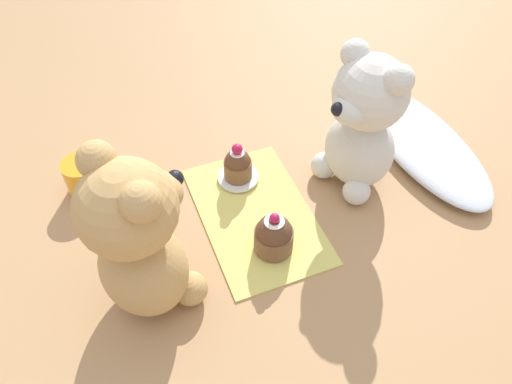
# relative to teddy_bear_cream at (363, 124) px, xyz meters

# --- Properties ---
(ground_plane) EXTENTS (4.00, 4.00, 0.00)m
(ground_plane) POSITION_rel_teddy_bear_cream_xyz_m (0.02, -0.19, -0.12)
(ground_plane) COLOR tan
(knitted_placemat) EXTENTS (0.28, 0.17, 0.01)m
(knitted_placemat) POSITION_rel_teddy_bear_cream_xyz_m (0.02, -0.19, -0.12)
(knitted_placemat) COLOR #E0D166
(knitted_placemat) RESTS_ON ground_plane
(tulle_cloth) EXTENTS (0.36, 0.14, 0.03)m
(tulle_cloth) POSITION_rel_teddy_bear_cream_xyz_m (-0.02, 0.15, -0.11)
(tulle_cloth) COLOR silver
(tulle_cloth) RESTS_ON ground_plane
(teddy_bear_cream) EXTENTS (0.14, 0.14, 0.25)m
(teddy_bear_cream) POSITION_rel_teddy_bear_cream_xyz_m (0.00, 0.00, 0.00)
(teddy_bear_cream) COLOR silver
(teddy_bear_cream) RESTS_ON ground_plane
(teddy_bear_tan) EXTENTS (0.16, 0.15, 0.26)m
(teddy_bear_tan) POSITION_rel_teddy_bear_cream_xyz_m (0.10, -0.37, 0.01)
(teddy_bear_tan) COLOR tan
(teddy_bear_tan) RESTS_ON ground_plane
(cupcake_near_cream_bear) EXTENTS (0.06, 0.06, 0.08)m
(cupcake_near_cream_bear) POSITION_rel_teddy_bear_cream_xyz_m (0.09, -0.18, -0.09)
(cupcake_near_cream_bear) COLOR brown
(cupcake_near_cream_bear) RESTS_ON knitted_placemat
(saucer_plate) EXTENTS (0.07, 0.07, 0.01)m
(saucer_plate) POSITION_rel_teddy_bear_cream_xyz_m (-0.07, -0.19, -0.12)
(saucer_plate) COLOR silver
(saucer_plate) RESTS_ON knitted_placemat
(cupcake_near_tan_bear) EXTENTS (0.05, 0.05, 0.07)m
(cupcake_near_tan_bear) POSITION_rel_teddy_bear_cream_xyz_m (-0.07, -0.19, -0.09)
(cupcake_near_tan_bear) COLOR brown
(cupcake_near_tan_bear) RESTS_ON saucer_plate
(juice_glass) EXTENTS (0.06, 0.06, 0.06)m
(juice_glass) POSITION_rel_teddy_bear_cream_xyz_m (-0.14, -0.43, -0.09)
(juice_glass) COLOR orange
(juice_glass) RESTS_ON ground_plane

